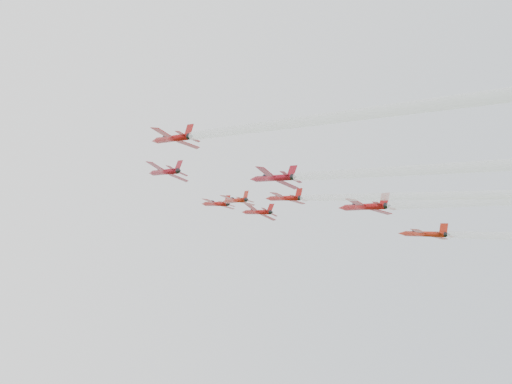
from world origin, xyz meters
TOP-DOWN VIEW (x-y plane):
  - jet_lead at (3.10, 23.98)m, footprint 9.56×12.63m
  - jet_row2_left at (-17.63, 10.62)m, footprint 10.37×13.70m
  - jet_row2_center at (1.69, 12.76)m, footprint 9.02×11.91m
  - jet_row2_right at (10.51, 16.41)m, footprint 9.64×12.74m
  - jet_center at (2.33, -42.70)m, footprint 8.72×85.96m
  - jet_rear_farleft at (-27.79, -53.78)m, footprint 9.20×90.62m
  - jet_rear_left at (-7.93, -56.63)m, footprint 9.66×95.22m

SIDE VIEW (x-z plane):
  - jet_rear_left at x=-7.93m, z-range 91.48..137.20m
  - jet_rear_farleft at x=-27.79m, z-range 93.93..137.44m
  - jet_center at x=2.33m, z-range 100.26..141.54m
  - jet_row2_left at x=-17.63m, z-range 142.43..149.72m
  - jet_row2_center at x=1.69m, z-range 143.91..150.25m
  - jet_row2_right at x=10.51m, z-range 145.41..152.19m
  - jet_lead at x=3.10m, z-range 149.00..155.72m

